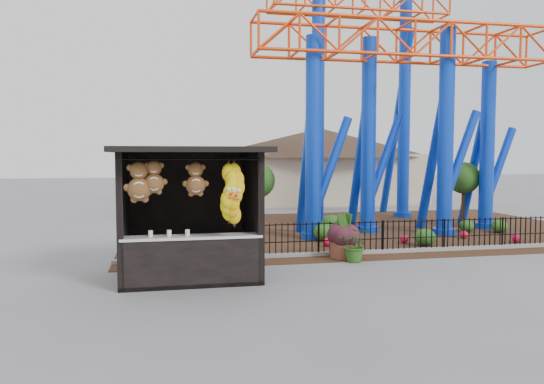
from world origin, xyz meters
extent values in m
plane|color=slate|center=(0.00, 0.00, 0.00)|extent=(120.00, 120.00, 0.00)
cube|color=#331E11|center=(4.00, 8.00, 0.01)|extent=(18.00, 12.00, 0.02)
cube|color=gray|center=(4.00, 3.00, 0.06)|extent=(18.00, 0.18, 0.12)
cube|color=black|center=(-3.00, 1.20, 0.05)|extent=(3.20, 2.60, 0.10)
cube|color=black|center=(-3.00, 2.44, 1.50)|extent=(3.20, 0.12, 3.00)
cube|color=black|center=(-4.54, 1.20, 1.50)|extent=(0.12, 2.60, 3.00)
cube|color=black|center=(-1.46, 1.20, 1.50)|extent=(0.12, 2.60, 3.00)
cube|color=black|center=(-3.00, 0.95, 3.06)|extent=(3.50, 3.40, 0.12)
cube|color=black|center=(-4.53, -0.03, 1.50)|extent=(0.14, 0.14, 3.00)
cube|color=black|center=(-1.47, -0.03, 1.50)|extent=(0.14, 0.14, 3.00)
cube|color=black|center=(-3.00, 0.15, 0.55)|extent=(3.00, 0.50, 1.10)
cube|color=silver|center=(-3.00, 0.15, 1.12)|extent=(3.10, 0.55, 0.06)
cylinder|color=black|center=(-3.00, -0.25, 2.85)|extent=(2.90, 0.04, 0.04)
cylinder|color=#0B38C9|center=(1.50, 6.00, 3.50)|extent=(0.56, 0.56, 7.00)
cylinder|color=#0B38C9|center=(1.50, 6.00, 0.12)|extent=(0.84, 0.84, 0.24)
cylinder|color=#0B38C9|center=(4.00, 7.20, 3.65)|extent=(0.56, 0.56, 7.30)
cylinder|color=#0B38C9|center=(4.00, 7.20, 0.12)|extent=(0.84, 0.84, 0.24)
cylinder|color=#0B38C9|center=(6.50, 6.00, 3.75)|extent=(0.56, 0.56, 7.50)
cylinder|color=#0B38C9|center=(6.50, 6.00, 0.12)|extent=(0.84, 0.84, 0.24)
cylinder|color=#0B38C9|center=(9.00, 7.20, 3.30)|extent=(0.56, 0.56, 6.60)
cylinder|color=#0B38C9|center=(9.00, 7.20, 0.12)|extent=(0.84, 0.84, 0.24)
cylinder|color=#0B38C9|center=(3.00, 10.50, 4.75)|extent=(0.56, 0.56, 9.50)
cylinder|color=#0B38C9|center=(3.00, 10.50, 0.12)|extent=(0.84, 0.84, 0.24)
cylinder|color=#0B38C9|center=(7.50, 11.50, 5.25)|extent=(0.56, 0.56, 10.50)
cylinder|color=#0B38C9|center=(7.50, 11.50, 0.12)|extent=(0.84, 0.84, 0.24)
cylinder|color=#0B38C9|center=(1.50, 6.90, 2.62)|extent=(0.36, 2.21, 5.85)
cylinder|color=#0B38C9|center=(2.20, 6.30, 2.45)|extent=(1.62, 0.32, 3.73)
cylinder|color=#0B38C9|center=(4.00, 8.10, 2.74)|extent=(0.36, 2.29, 6.10)
cylinder|color=#0B38C9|center=(4.70, 7.50, 2.55)|extent=(1.67, 0.32, 3.88)
cylinder|color=#0B38C9|center=(6.50, 6.90, 2.81)|extent=(0.36, 2.34, 6.26)
cylinder|color=#0B38C9|center=(7.20, 6.30, 2.62)|extent=(1.71, 0.32, 3.99)
cylinder|color=#0B38C9|center=(9.00, 8.10, 2.47)|extent=(0.36, 2.10, 5.53)
cylinder|color=#0B38C9|center=(9.70, 7.50, 2.31)|extent=(1.54, 0.32, 3.52)
cylinder|color=brown|center=(1.40, 2.56, 0.28)|extent=(0.92, 0.92, 0.55)
ellipsoid|color=#35151E|center=(1.40, 2.56, 0.87)|extent=(0.70, 0.70, 0.64)
imported|color=#1D591A|center=(1.55, 2.01, 0.48)|extent=(1.09, 1.03, 0.95)
ellipsoid|color=#244E17|center=(1.77, 5.49, 0.33)|extent=(0.78, 0.78, 0.62)
ellipsoid|color=#244E17|center=(4.64, 3.90, 0.29)|extent=(0.69, 0.69, 0.55)
ellipsoid|color=#244E17|center=(7.72, 6.45, 0.24)|extent=(0.56, 0.56, 0.45)
ellipsoid|color=#244E17|center=(2.71, 7.58, 0.34)|extent=(0.80, 0.80, 0.64)
ellipsoid|color=#244E17|center=(8.80, 6.00, 0.26)|extent=(0.61, 0.61, 0.49)
sphere|color=red|center=(1.51, 4.40, 0.16)|extent=(0.28, 0.28, 0.28)
sphere|color=red|center=(4.21, 4.50, 0.16)|extent=(0.28, 0.28, 0.28)
sphere|color=red|center=(6.69, 4.96, 0.16)|extent=(0.28, 0.28, 0.28)
sphere|color=red|center=(7.92, 3.84, 0.16)|extent=(0.28, 0.28, 0.28)
cube|color=#BFAD8C|center=(6.00, 20.00, 1.50)|extent=(12.00, 6.00, 3.00)
cone|color=#332319|center=(6.00, 20.00, 3.90)|extent=(15.00, 15.00, 1.80)
camera|label=1|loc=(-3.64, -11.65, 2.94)|focal=35.00mm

